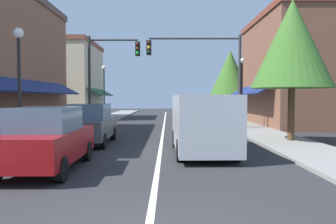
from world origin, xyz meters
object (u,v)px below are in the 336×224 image
Objects in this scene: traffic_signal_mast_arm at (209,64)px; street_lamp_right_mid at (243,81)px; traffic_signal_left_corner at (107,68)px; street_lamp_left_far at (105,84)px; street_lamp_left_near at (20,69)px; parked_car_nearest_left at (48,139)px; tree_right_near at (293,44)px; van_in_lane at (203,122)px; parked_car_second_left at (91,124)px; tree_right_far at (231,73)px.

street_lamp_right_mid is (2.17, 0.10, -1.04)m from traffic_signal_mast_arm.
traffic_signal_left_corner is 6.49m from street_lamp_left_far.
street_lamp_left_near is at bearing -130.78° from traffic_signal_mast_arm.
tree_right_near is (8.89, 5.60, 3.54)m from parked_car_nearest_left.
traffic_signal_left_corner is (-0.66, 12.22, 3.09)m from parked_car_nearest_left.
street_lamp_left_far is at bearing 111.39° from van_in_lane.
street_lamp_left_near is at bearing -137.53° from street_lamp_right_mid.
parked_car_nearest_left is 0.87× the size of street_lamp_left_far.
street_lamp_left_near is 11.29m from tree_right_near.
parked_car_second_left is 0.88× the size of street_lamp_left_far.
parked_car_nearest_left is 12.63m from traffic_signal_left_corner.
traffic_signal_mast_arm reaches higher than street_lamp_right_mid.
parked_car_nearest_left is 23.60m from tree_right_far.
van_in_lane is at bearing -60.73° from traffic_signal_left_corner.
parked_car_nearest_left is 18.77m from street_lamp_left_far.
street_lamp_right_mid is 0.96× the size of street_lamp_left_far.
van_in_lane is 17.14m from street_lamp_left_far.
van_in_lane is 11.13m from traffic_signal_left_corner.
street_lamp_left_far is (-6.60, 15.69, 2.04)m from van_in_lane.
street_lamp_right_mid is at bearing 2.58° from traffic_signal_mast_arm.
street_lamp_left_near is 0.95× the size of street_lamp_left_far.
traffic_signal_mast_arm is 0.99× the size of traffic_signal_left_corner.
van_in_lane is 9.28m from traffic_signal_mast_arm.
parked_car_second_left is 10.54m from street_lamp_right_mid.
tree_right_far is at bearing 83.55° from street_lamp_right_mid.
tree_right_near reaches higher than parked_car_nearest_left.
traffic_signal_left_corner is at bearing 176.09° from street_lamp_right_mid.
parked_car_nearest_left is at bearing -113.03° from tree_right_far.
street_lamp_left_far is at bearing 130.11° from tree_right_near.
traffic_signal_left_corner is at bearing 173.94° from traffic_signal_mast_arm.
street_lamp_left_far is 0.74× the size of tree_right_far.
van_in_lane is at bearing -67.17° from street_lamp_left_far.
street_lamp_left_far is at bearing 138.31° from traffic_signal_mast_arm.
traffic_signal_mast_arm is 2.41m from street_lamp_right_mid.
parked_car_nearest_left is 13.33m from traffic_signal_mast_arm.
traffic_signal_left_corner is (-6.51, 0.69, -0.16)m from traffic_signal_mast_arm.
parked_car_second_left is 0.69× the size of traffic_signal_left_corner.
parked_car_nearest_left is 0.91× the size of street_lamp_right_mid.
parked_car_nearest_left is at bearing -90.65° from parked_car_second_left.
parked_car_second_left is at bearing 89.52° from parked_car_nearest_left.
van_in_lane is 0.82× the size of tree_right_near.
traffic_signal_mast_arm is at bearing 49.22° from street_lamp_left_near.
tree_right_far reaches higher than tree_right_near.
traffic_signal_mast_arm is 6.68m from tree_right_near.
traffic_signal_left_corner is 1.27× the size of street_lamp_left_far.
traffic_signal_left_corner is 13.48m from tree_right_far.
street_lamp_left_near is at bearing -89.64° from street_lamp_left_far.
street_lamp_left_near is 13.44m from street_lamp_right_mid.
traffic_signal_left_corner is (-5.26, 9.39, 2.82)m from van_in_lane.
traffic_signal_left_corner is 11.63m from tree_right_near.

